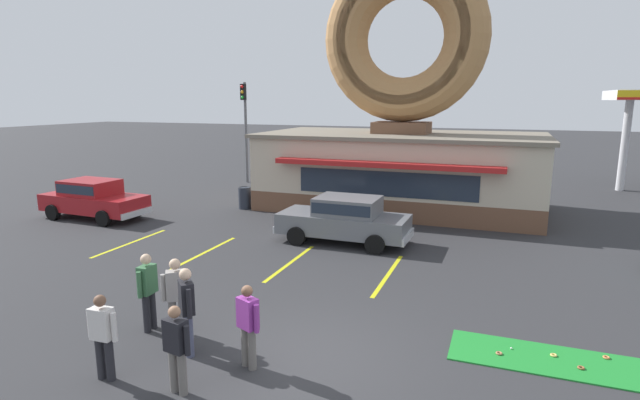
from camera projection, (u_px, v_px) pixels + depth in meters
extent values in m
plane|color=#2D2D30|center=(308.00, 356.00, 9.57)|extent=(160.00, 160.00, 0.00)
cube|color=brown|center=(399.00, 197.00, 22.72)|extent=(12.00, 6.00, 0.90)
cube|color=beige|center=(401.00, 163.00, 22.40)|extent=(12.00, 6.00, 2.30)
cube|color=slate|center=(401.00, 135.00, 22.16)|extent=(12.30, 6.30, 0.16)
cube|color=#B21E1E|center=(384.00, 165.00, 19.32)|extent=(9.00, 0.60, 0.20)
cube|color=#232D3D|center=(385.00, 184.00, 19.74)|extent=(7.20, 0.03, 1.00)
cube|color=brown|center=(402.00, 128.00, 22.09)|extent=(2.40, 1.80, 0.50)
torus|color=#B27F4C|center=(405.00, 38.00, 21.34)|extent=(7.10, 1.90, 7.10)
torus|color=tan|center=(403.00, 37.00, 20.95)|extent=(6.25, 1.05, 6.24)
cube|color=#1E842D|center=(565.00, 362.00, 9.32)|extent=(4.15, 1.28, 0.03)
torus|color=#E5C666|center=(554.00, 355.00, 9.52)|extent=(0.13, 0.13, 0.04)
torus|color=#D17F47|center=(606.00, 357.00, 9.43)|extent=(0.13, 0.13, 0.04)
torus|color=brown|center=(581.00, 368.00, 9.07)|extent=(0.13, 0.13, 0.04)
torus|color=#A5724C|center=(499.00, 353.00, 9.59)|extent=(0.13, 0.13, 0.04)
sphere|color=white|center=(511.00, 348.00, 9.77)|extent=(0.04, 0.04, 0.04)
cube|color=slate|center=(343.00, 224.00, 17.05)|extent=(4.42, 1.82, 0.68)
cube|color=slate|center=(348.00, 206.00, 16.87)|extent=(2.12, 1.59, 0.60)
cube|color=#232D3D|center=(348.00, 205.00, 16.87)|extent=(2.04, 1.61, 0.36)
cube|color=silver|center=(284.00, 225.00, 17.89)|extent=(0.12, 1.67, 0.24)
cube|color=silver|center=(408.00, 237.00, 16.31)|extent=(0.12, 1.67, 0.24)
cylinder|color=black|center=(297.00, 236.00, 16.80)|extent=(0.64, 0.23, 0.64)
cylinder|color=black|center=(316.00, 224.00, 18.41)|extent=(0.64, 0.23, 0.64)
cylinder|color=black|center=(375.00, 244.00, 15.83)|extent=(0.64, 0.23, 0.64)
cylinder|color=black|center=(388.00, 231.00, 17.44)|extent=(0.64, 0.23, 0.64)
cube|color=maroon|center=(94.00, 203.00, 20.53)|extent=(4.47, 1.94, 0.68)
cube|color=maroon|center=(90.00, 187.00, 20.46)|extent=(2.16, 1.64, 0.60)
cube|color=#232D3D|center=(90.00, 187.00, 20.46)|extent=(2.08, 1.66, 0.36)
cube|color=silver|center=(137.00, 213.00, 19.73)|extent=(0.17, 1.67, 0.24)
cube|color=silver|center=(56.00, 204.00, 21.43)|extent=(0.17, 1.67, 0.24)
cylinder|color=black|center=(136.00, 209.00, 20.88)|extent=(0.65, 0.25, 0.64)
cylinder|color=black|center=(103.00, 218.00, 19.29)|extent=(0.65, 0.25, 0.64)
cylinder|color=black|center=(88.00, 204.00, 21.91)|extent=(0.65, 0.25, 0.64)
cylinder|color=black|center=(53.00, 212.00, 20.32)|extent=(0.65, 0.25, 0.64)
cylinder|color=#474C66|center=(189.00, 336.00, 9.48)|extent=(0.15, 0.15, 0.85)
cylinder|color=#474C66|center=(188.00, 331.00, 9.65)|extent=(0.15, 0.15, 0.85)
cube|color=black|center=(186.00, 297.00, 9.42)|extent=(0.44, 0.44, 0.63)
cylinder|color=black|center=(189.00, 304.00, 9.20)|extent=(0.10, 0.10, 0.58)
cylinder|color=black|center=(184.00, 294.00, 9.65)|extent=(0.10, 0.10, 0.58)
sphere|color=beige|center=(185.00, 274.00, 9.33)|extent=(0.23, 0.23, 0.23)
cylinder|color=slate|center=(252.00, 349.00, 9.04)|extent=(0.15, 0.15, 0.78)
cylinder|color=slate|center=(245.00, 346.00, 9.18)|extent=(0.15, 0.15, 0.78)
cube|color=#8C3393|center=(248.00, 313.00, 8.98)|extent=(0.44, 0.37, 0.57)
cylinder|color=#8C3393|center=(256.00, 319.00, 8.81)|extent=(0.10, 0.10, 0.52)
cylinder|color=#8C3393|center=(239.00, 310.00, 9.15)|extent=(0.10, 0.10, 0.52)
sphere|color=brown|center=(247.00, 291.00, 8.89)|extent=(0.21, 0.21, 0.21)
cylinder|color=#232328|center=(153.00, 310.00, 10.68)|extent=(0.15, 0.15, 0.83)
cylinder|color=#232328|center=(146.00, 313.00, 10.49)|extent=(0.15, 0.15, 0.83)
cube|color=#386B42|center=(147.00, 279.00, 10.44)|extent=(0.25, 0.38, 0.61)
cylinder|color=#386B42|center=(155.00, 277.00, 10.68)|extent=(0.10, 0.10, 0.56)
cylinder|color=#386B42|center=(139.00, 285.00, 10.22)|extent=(0.10, 0.10, 0.56)
sphere|color=beige|center=(146.00, 259.00, 10.36)|extent=(0.22, 0.22, 0.22)
cylinder|color=#232328|center=(110.00, 360.00, 8.68)|extent=(0.15, 0.15, 0.77)
cylinder|color=#232328|center=(101.00, 358.00, 8.75)|extent=(0.15, 0.15, 0.77)
cube|color=silver|center=(102.00, 323.00, 8.58)|extent=(0.39, 0.26, 0.56)
cylinder|color=silver|center=(114.00, 327.00, 8.51)|extent=(0.10, 0.10, 0.52)
cylinder|color=silver|center=(90.00, 323.00, 8.66)|extent=(0.10, 0.10, 0.52)
sphere|color=brown|center=(100.00, 301.00, 8.50)|extent=(0.21, 0.21, 0.21)
cylinder|color=slate|center=(182.00, 373.00, 8.26)|extent=(0.15, 0.15, 0.76)
cylinder|color=slate|center=(174.00, 370.00, 8.36)|extent=(0.15, 0.15, 0.76)
cube|color=black|center=(176.00, 335.00, 8.18)|extent=(0.41, 0.30, 0.56)
cylinder|color=black|center=(187.00, 341.00, 8.06)|extent=(0.10, 0.10, 0.51)
cylinder|color=black|center=(165.00, 333.00, 8.31)|extent=(0.10, 0.10, 0.51)
sphere|color=#9E7051|center=(174.00, 312.00, 8.10)|extent=(0.20, 0.20, 0.20)
cylinder|color=slate|center=(183.00, 318.00, 10.26)|extent=(0.15, 0.15, 0.84)
cylinder|color=slate|center=(173.00, 319.00, 10.21)|extent=(0.15, 0.15, 0.84)
cube|color=gray|center=(176.00, 285.00, 10.09)|extent=(0.45, 0.41, 0.61)
cylinder|color=gray|center=(189.00, 286.00, 10.16)|extent=(0.10, 0.10, 0.56)
cylinder|color=gray|center=(163.00, 288.00, 10.04)|extent=(0.10, 0.10, 0.56)
sphere|color=beige|center=(175.00, 264.00, 10.01)|extent=(0.22, 0.22, 0.22)
cylinder|color=#232833|center=(245.00, 198.00, 22.43)|extent=(0.56, 0.56, 0.95)
torus|color=black|center=(244.00, 188.00, 22.33)|extent=(0.57, 0.57, 0.05)
cylinder|color=#595B60|center=(246.00, 133.00, 29.08)|extent=(0.16, 0.16, 5.80)
cube|color=black|center=(243.00, 92.00, 28.45)|extent=(0.28, 0.24, 0.90)
sphere|color=red|center=(242.00, 87.00, 28.28)|extent=(0.18, 0.18, 0.18)
sphere|color=orange|center=(242.00, 92.00, 28.34)|extent=(0.18, 0.18, 0.18)
sphere|color=green|center=(242.00, 97.00, 28.40)|extent=(0.18, 0.18, 0.18)
cylinder|color=silver|center=(625.00, 146.00, 26.54)|extent=(0.40, 0.40, 4.80)
cube|color=yellow|center=(131.00, 243.00, 17.11)|extent=(0.12, 3.60, 0.01)
cube|color=yellow|center=(205.00, 252.00, 16.08)|extent=(0.12, 3.60, 0.01)
cube|color=yellow|center=(291.00, 263.00, 15.05)|extent=(0.12, 3.60, 0.01)
cube|color=yellow|center=(388.00, 275.00, 14.02)|extent=(0.12, 3.60, 0.01)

